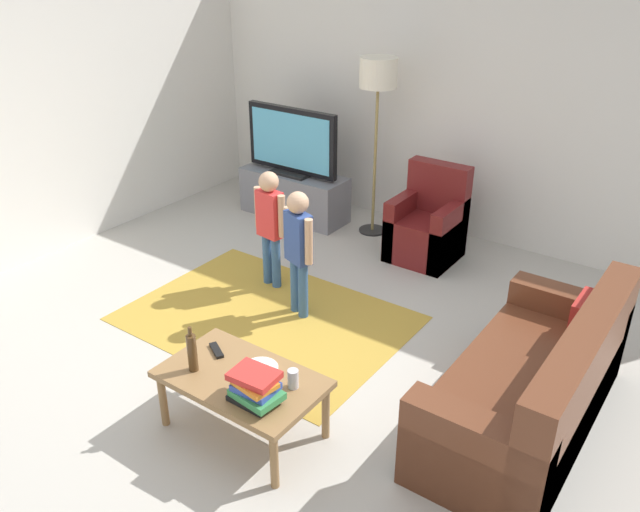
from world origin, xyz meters
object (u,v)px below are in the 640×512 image
object	(u,v)px
plate	(260,368)
armchair	(428,228)
tv_remote	(216,350)
floor_lamp	(378,83)
child_center	(298,243)
tv_stand	(294,195)
bottle	(192,352)
tv	(292,142)
soda_can	(293,379)
child_near_tv	(270,219)
couch	(538,392)
book_stack	(255,388)
coffee_table	(242,383)

from	to	relation	value
plate	armchair	bearing A→B (deg)	95.16
armchair	tv_remote	size ratio (longest dim) A/B	5.29
tv_remote	armchair	bearing A→B (deg)	117.41
floor_lamp	child_center	xyz separation A→B (m)	(0.37, -1.75, -0.90)
tv_stand	bottle	size ratio (longest dim) A/B	3.89
tv	plate	size ratio (longest dim) A/B	5.00
tv	armchair	distance (m)	1.73
floor_lamp	soda_can	distance (m)	3.40
child_near_tv	tv_stand	bearing A→B (deg)	120.24
couch	floor_lamp	bearing A→B (deg)	140.18
child_near_tv	plate	xyz separation A→B (m)	(1.11, -1.45, -0.21)
child_center	plate	bearing A→B (deg)	-62.92
book_stack	soda_can	bearing A→B (deg)	65.80
tv	couch	world-z (taller)	tv
tv	child_near_tv	world-z (taller)	tv
book_stack	tv_remote	distance (m)	0.57
child_near_tv	book_stack	distance (m)	2.13
tv	bottle	xyz separation A→B (m)	(1.56, -3.02, -0.30)
tv_stand	floor_lamp	world-z (taller)	floor_lamp
child_near_tv	book_stack	world-z (taller)	child_near_tv
child_center	soda_can	bearing A→B (deg)	-54.10
book_stack	tv_remote	xyz separation A→B (m)	(-0.52, 0.22, -0.08)
tv	coffee_table	distance (m)	3.47
floor_lamp	child_center	distance (m)	2.00
tv	armchair	world-z (taller)	tv
plate	couch	bearing A→B (deg)	33.77
book_stack	soda_can	size ratio (longest dim) A/B	2.62
couch	book_stack	size ratio (longest dim) A/B	5.73
tv_stand	plate	world-z (taller)	tv_stand
coffee_table	plate	bearing A→B (deg)	67.27
armchair	tv_remote	bearing A→B (deg)	-92.08
couch	bottle	world-z (taller)	couch
armchair	plate	xyz separation A→B (m)	(0.25, -2.76, 0.13)
floor_lamp	child_center	world-z (taller)	floor_lamp
armchair	tv_remote	distance (m)	2.79
armchair	child_near_tv	bearing A→B (deg)	-123.22
child_near_tv	book_stack	xyz separation A→B (m)	(1.28, -1.69, -0.13)
soda_can	plate	bearing A→B (deg)	175.76
book_stack	plate	distance (m)	0.31
soda_can	tv	bearing A→B (deg)	127.70
bottle	plate	size ratio (longest dim) A/B	1.40
book_stack	floor_lamp	bearing A→B (deg)	109.77
book_stack	bottle	size ratio (longest dim) A/B	1.02
tv_stand	armchair	xyz separation A→B (m)	(1.64, -0.04, 0.05)
floor_lamp	bottle	distance (m)	3.41
couch	book_stack	world-z (taller)	couch
tv	soda_can	xyz separation A→B (m)	(2.16, -2.80, -0.37)
child_near_tv	plate	size ratio (longest dim) A/B	4.81
armchair	soda_can	world-z (taller)	armchair
child_near_tv	book_stack	size ratio (longest dim) A/B	3.37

